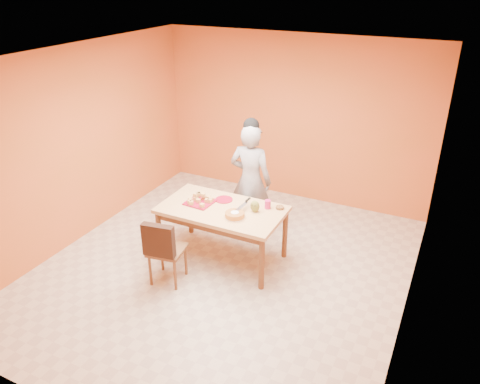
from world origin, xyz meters
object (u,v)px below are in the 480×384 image
at_px(checker_tin, 280,208).
at_px(pastry_platter, 200,202).
at_px(dining_table, 222,214).
at_px(egg_ornament, 255,206).
at_px(dining_chair, 166,249).
at_px(magenta_glass, 268,204).
at_px(sponge_cake, 235,215).
at_px(person, 251,181).
at_px(red_dinner_plate, 224,200).

bearing_deg(checker_tin, pastry_platter, -163.03).
relative_size(dining_table, egg_ornament, 10.43).
xyz_separation_m(dining_chair, pastry_platter, (0.05, 0.76, 0.30)).
bearing_deg(checker_tin, magenta_glass, -158.19).
relative_size(sponge_cake, checker_tin, 2.30).
distance_m(person, egg_ornament, 0.77).
bearing_deg(sponge_cake, red_dinner_plate, 133.44).
height_order(pastry_platter, checker_tin, checker_tin).
distance_m(person, red_dinner_plate, 0.58).
relative_size(dining_table, person, 0.95).
bearing_deg(dining_table, dining_chair, -116.51).
bearing_deg(person, egg_ornament, 116.28).
bearing_deg(checker_tin, red_dinner_plate, -172.64).
relative_size(magenta_glass, checker_tin, 1.07).
bearing_deg(sponge_cake, egg_ornament, 57.10).
relative_size(dining_table, red_dinner_plate, 6.84).
distance_m(person, pastry_platter, 0.86).
distance_m(dining_table, magenta_glass, 0.61).
bearing_deg(pastry_platter, dining_table, -0.79).
distance_m(person, checker_tin, 0.79).
relative_size(red_dinner_plate, sponge_cake, 0.96).
xyz_separation_m(pastry_platter, magenta_glass, (0.86, 0.25, 0.05)).
distance_m(dining_chair, checker_tin, 1.54).
xyz_separation_m(dining_table, person, (0.05, 0.78, 0.17)).
bearing_deg(red_dinner_plate, sponge_cake, -46.56).
xyz_separation_m(red_dinner_plate, checker_tin, (0.76, 0.10, 0.01)).
bearing_deg(pastry_platter, red_dinner_plate, 40.36).
height_order(dining_table, pastry_platter, pastry_platter).
distance_m(dining_chair, pastry_platter, 0.82).
distance_m(person, magenta_glass, 0.71).
xyz_separation_m(dining_chair, red_dinner_plate, (0.29, 0.97, 0.30)).
relative_size(dining_table, magenta_glass, 14.09).
bearing_deg(person, dining_table, 83.74).
relative_size(dining_table, sponge_cake, 6.55).
relative_size(dining_chair, red_dinner_plate, 3.84).
bearing_deg(egg_ornament, person, 118.18).
height_order(dining_table, checker_tin, checker_tin).
bearing_deg(red_dinner_plate, pastry_platter, -139.64).
height_order(red_dinner_plate, magenta_glass, magenta_glass).
xyz_separation_m(dining_chair, checker_tin, (1.06, 1.07, 0.31)).
bearing_deg(dining_chair, person, 65.12).
xyz_separation_m(dining_table, magenta_glass, (0.53, 0.25, 0.15)).
bearing_deg(dining_table, pastry_platter, 179.21).
xyz_separation_m(dining_table, pastry_platter, (-0.33, 0.00, 0.10)).
xyz_separation_m(person, magenta_glass, (0.49, -0.52, -0.02)).
bearing_deg(red_dinner_plate, checker_tin, 7.36).
xyz_separation_m(person, sponge_cake, (0.21, -0.93, -0.04)).
bearing_deg(red_dinner_plate, egg_ornament, -12.81).
bearing_deg(person, red_dinner_plate, 74.10).
xyz_separation_m(dining_chair, sponge_cake, (0.64, 0.61, 0.33)).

